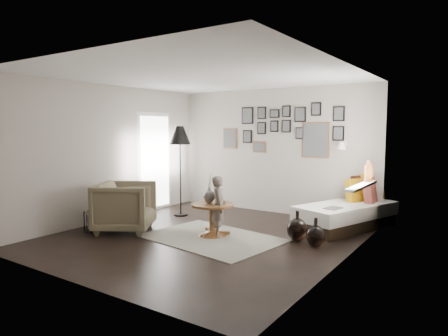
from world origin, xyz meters
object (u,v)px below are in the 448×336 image
Objects in this scene: pedestal_table at (213,221)px; child at (219,207)px; magazine_basket at (92,221)px; daybed at (347,211)px; demijohn_large at (297,229)px; floor_lamp at (180,139)px; vase at (209,194)px; demijohn_small at (315,236)px; armchair at (125,207)px.

pedestal_table is 0.28m from child.
pedestal_table is at bearing 25.42° from magazine_basket.
pedestal_table is 0.69× the size of child.
daybed is 1.39m from demijohn_large.
floor_lamp reaches higher than pedestal_table.
pedestal_table is 2.11m from magazine_basket.
pedestal_table is at bearing -158.81° from demijohn_large.
daybed is (1.67, 1.82, 0.04)m from pedestal_table.
vase is at bearing -160.70° from demijohn_large.
daybed is at bearing 88.29° from demijohn_small.
pedestal_table is 0.74× the size of armchair.
child is (1.58, -0.91, -1.07)m from floor_lamp.
daybed is 4.83× the size of demijohn_small.
vase reaches higher than daybed.
magazine_basket is at bearing 77.38° from child.
magazine_basket is (-0.48, -0.32, -0.25)m from armchair.
child is at bearing -2.29° from vase.
daybed reaches higher than demijohn_large.
pedestal_table is at bearing -166.99° from demijohn_small.
magazine_basket is 3.49m from demijohn_large.
child is (-1.16, -0.48, 0.32)m from demijohn_large.
demijohn_small is at bearing -9.96° from floor_lamp.
pedestal_table is 1.40× the size of vase.
vase is at bearing 50.73° from child.
floor_lamp is at bearing 170.04° from demijohn_small.
daybed is at bearing 45.74° from vase.
vase is at bearing -97.27° from armchair.
floor_lamp reaches higher than demijohn_small.
floor_lamp is at bearing 147.75° from pedestal_table.
child is (0.12, 0.01, 0.25)m from pedestal_table.
floor_lamp is at bearing 171.23° from demijohn_large.
demijohn_small is at bearing -71.56° from daybed.
armchair is 1.67m from child.
pedestal_table is at bearing -32.25° from floor_lamp.
daybed reaches higher than armchair.
armchair is 2.67× the size of magazine_basket.
daybed reaches higher than magazine_basket.
demijohn_large is (3.19, 1.40, 0.01)m from magazine_basket.
magazine_basket is at bearing -156.25° from demijohn_large.
daybed is at bearing -77.66° from child.
armchair is (-1.35, -0.61, -0.27)m from vase.
armchair is (-1.43, -0.59, 0.18)m from pedestal_table.
child is (2.03, 0.92, 0.33)m from magazine_basket.
floor_lamp reaches higher than armchair.
vase is 1.83m from demijohn_small.
magazine_basket is (-3.58, -2.73, -0.12)m from daybed.
demijohn_large is (1.36, 0.48, -0.51)m from vase.
armchair reaches higher than pedestal_table.
magazine_basket is 2.25m from child.
demijohn_small is at bearing 13.01° from pedestal_table.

